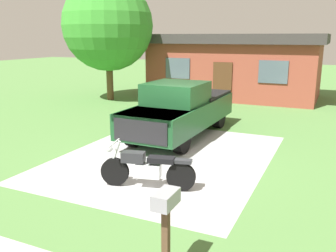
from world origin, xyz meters
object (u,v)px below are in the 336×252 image
Objects in this scene: mailbox at (166,210)px; neighbor_house at (235,65)px; pickup_truck at (181,109)px; shade_tree at (108,26)px; motorcycle at (147,168)px.

neighbor_house is (-3.35, 16.53, 0.81)m from mailbox.
shade_tree reaches higher than pickup_truck.
motorcycle is at bearing -52.68° from shade_tree.
motorcycle is at bearing -76.86° from pickup_truck.
neighbor_house reaches higher than mailbox.
mailbox is at bearing -78.55° from neighbor_house.
motorcycle is 1.73× the size of mailbox.
neighbor_house is at bearing 93.59° from pickup_truck.
shade_tree is (-6.45, 5.30, 2.98)m from pickup_truck.
motorcycle is at bearing -83.24° from neighbor_house.
mailbox is 0.13× the size of neighbor_house.
shade_tree is at bearing 140.61° from pickup_truck.
motorcycle is 14.10m from neighbor_house.
mailbox is 16.88m from neighbor_house.
mailbox is at bearing -56.75° from motorcycle.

